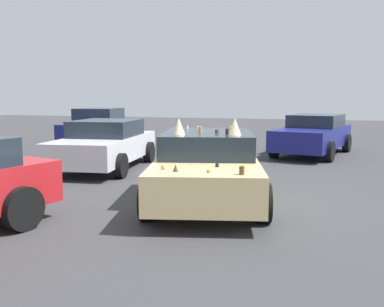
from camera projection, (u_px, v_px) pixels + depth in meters
The scene contains 5 objects.
ground_plane at pixel (207, 201), 8.10m from camera, with size 60.00×60.00×0.00m, color #38383A.
art_car_decorated at pixel (207, 165), 8.05m from camera, with size 4.68×2.79×1.60m.
parked_sedan_row_back_center at pixel (313, 134), 14.44m from camera, with size 4.64×2.69×1.35m.
parked_sedan_near_right at pixel (105, 144), 11.70m from camera, with size 4.37×2.39×1.33m.
parked_sedan_far_left at pixel (98, 127), 17.38m from camera, with size 4.58×2.47×1.50m.
Camera 1 is at (-7.65, -2.02, 1.98)m, focal length 39.65 mm.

